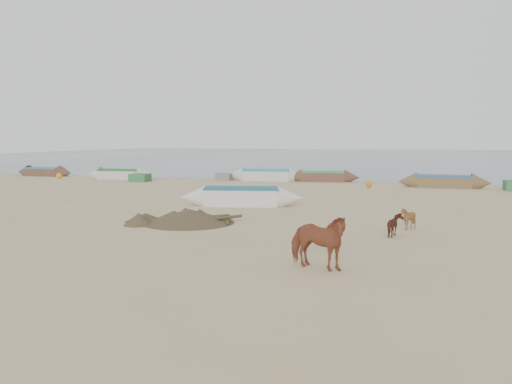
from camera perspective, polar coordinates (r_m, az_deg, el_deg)
ground at (r=18.23m, az=-3.33°, el=-4.42°), size 140.00×140.00×0.00m
sea at (r=99.20m, az=12.00°, el=4.07°), size 160.00×160.00×0.00m
cow_adult at (r=12.85m, az=7.01°, el=-5.62°), size 1.89×1.32×1.46m
calf_front at (r=19.21m, az=16.99°, el=-2.87°), size 0.92×0.86×0.84m
calf_right at (r=17.68m, az=15.68°, el=-3.70°), size 0.78×0.87×0.77m
near_canoe at (r=24.80m, az=-1.67°, el=-0.51°), size 6.30×2.41×0.94m
debris_pile at (r=20.02m, az=-7.69°, el=-2.72°), size 4.33×4.33×0.55m
waterline_canoes at (r=37.80m, az=10.08°, el=1.60°), size 58.68×4.54×0.89m
beach_clutter at (r=36.13m, az=11.96°, el=1.17°), size 43.21×3.85×0.64m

